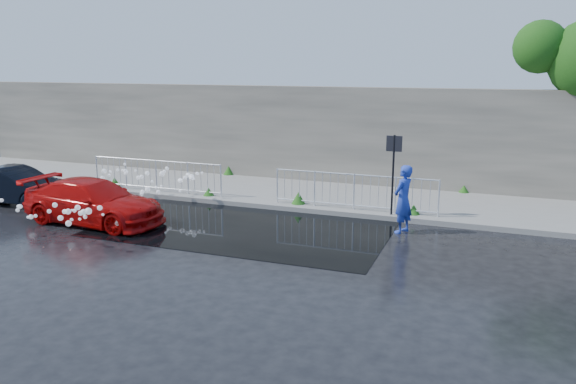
% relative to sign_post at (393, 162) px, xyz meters
% --- Properties ---
extents(ground, '(90.00, 90.00, 0.00)m').
position_rel_sign_post_xyz_m(ground, '(-4.20, -3.10, -1.72)').
color(ground, black).
rests_on(ground, ground).
extents(pavement, '(30.00, 4.00, 0.15)m').
position_rel_sign_post_xyz_m(pavement, '(-4.20, 1.90, -1.65)').
color(pavement, slate).
rests_on(pavement, ground).
extents(curb, '(30.00, 0.25, 0.16)m').
position_rel_sign_post_xyz_m(curb, '(-4.20, -0.10, -1.64)').
color(curb, slate).
rests_on(curb, ground).
extents(retaining_wall, '(30.00, 0.60, 3.50)m').
position_rel_sign_post_xyz_m(retaining_wall, '(-4.20, 4.10, 0.18)').
color(retaining_wall, '#565149').
rests_on(retaining_wall, pavement).
extents(puddle, '(8.00, 5.00, 0.01)m').
position_rel_sign_post_xyz_m(puddle, '(-3.70, -2.10, -1.72)').
color(puddle, black).
rests_on(puddle, ground).
extents(sign_post, '(0.45, 0.06, 2.50)m').
position_rel_sign_post_xyz_m(sign_post, '(0.00, 0.00, 0.00)').
color(sign_post, black).
rests_on(sign_post, ground).
extents(railing_left, '(5.05, 0.05, 1.10)m').
position_rel_sign_post_xyz_m(railing_left, '(-8.20, 0.25, -0.99)').
color(railing_left, silver).
rests_on(railing_left, pavement).
extents(railing_right, '(5.05, 0.05, 1.10)m').
position_rel_sign_post_xyz_m(railing_right, '(-1.20, 0.25, -0.99)').
color(railing_right, silver).
rests_on(railing_right, pavement).
extents(weeds, '(12.17, 3.93, 0.38)m').
position_rel_sign_post_xyz_m(weeds, '(-4.60, 1.36, -1.41)').
color(weeds, '#165115').
rests_on(weeds, pavement).
extents(water_spray, '(3.57, 5.66, 1.09)m').
position_rel_sign_post_xyz_m(water_spray, '(-7.76, -2.31, -1.00)').
color(water_spray, white).
rests_on(water_spray, ground).
extents(red_car, '(4.39, 1.97, 1.25)m').
position_rel_sign_post_xyz_m(red_car, '(-7.93, -3.33, -1.10)').
color(red_car, '#AC0806').
rests_on(red_car, ground).
extents(dark_car, '(3.72, 1.51, 1.20)m').
position_rel_sign_post_xyz_m(dark_car, '(-11.87, -2.38, -1.12)').
color(dark_car, black).
rests_on(dark_car, ground).
extents(person, '(0.66, 0.79, 1.86)m').
position_rel_sign_post_xyz_m(person, '(0.50, -1.16, -0.80)').
color(person, '#233DB2').
rests_on(person, ground).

